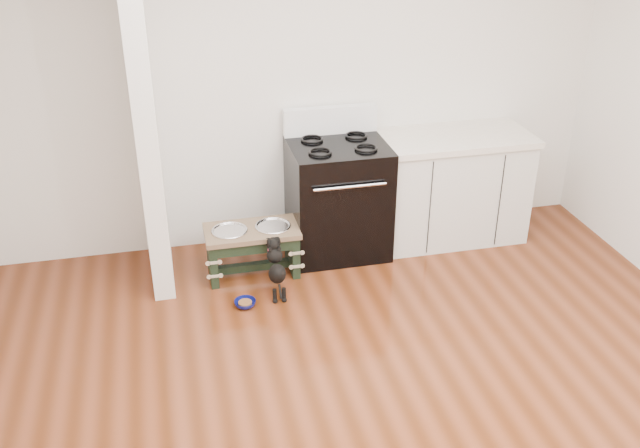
{
  "coord_description": "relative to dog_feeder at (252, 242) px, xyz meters",
  "views": [
    {
      "loc": [
        -1.07,
        -2.85,
        2.92
      ],
      "look_at": [
        -0.03,
        1.58,
        0.55
      ],
      "focal_mm": 40.0,
      "sensor_mm": 36.0,
      "label": 1
    }
  ],
  "objects": [
    {
      "name": "oven_range",
      "position": [
        0.74,
        0.24,
        0.2
      ],
      "size": [
        0.76,
        0.69,
        1.14
      ],
      "color": "black",
      "rests_on": "ground"
    },
    {
      "name": "cabinet_run",
      "position": [
        1.72,
        0.25,
        0.17
      ],
      "size": [
        1.24,
        0.64,
        0.91
      ],
      "color": "silver",
      "rests_on": "ground"
    },
    {
      "name": "puppy",
      "position": [
        0.13,
        -0.33,
        -0.04
      ],
      "size": [
        0.13,
        0.37,
        0.44
      ],
      "color": "black",
      "rests_on": "ground"
    },
    {
      "name": "floor_bowl",
      "position": [
        -0.13,
        -0.44,
        -0.25
      ],
      "size": [
        0.18,
        0.18,
        0.05
      ],
      "rotation": [
        0.0,
        0.0,
        0.18
      ],
      "color": "#0C1055",
      "rests_on": "ground"
    },
    {
      "name": "partition_wall",
      "position": [
        -0.69,
        0.18,
        1.07
      ],
      "size": [
        0.15,
        0.8,
        2.7
      ],
      "primitive_type": "cube",
      "color": "silver",
      "rests_on": "ground"
    },
    {
      "name": "ground",
      "position": [
        0.49,
        -1.92,
        -0.28
      ],
      "size": [
        5.0,
        5.0,
        0.0
      ],
      "primitive_type": "plane",
      "color": "#4D220D",
      "rests_on": "ground"
    },
    {
      "name": "room_shell",
      "position": [
        0.49,
        -1.92,
        1.34
      ],
      "size": [
        5.0,
        5.0,
        5.0
      ],
      "color": "silver",
      "rests_on": "ground"
    },
    {
      "name": "dog_feeder",
      "position": [
        0.0,
        0.0,
        0.0
      ],
      "size": [
        0.71,
        0.38,
        0.41
      ],
      "color": "black",
      "rests_on": "ground"
    }
  ]
}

